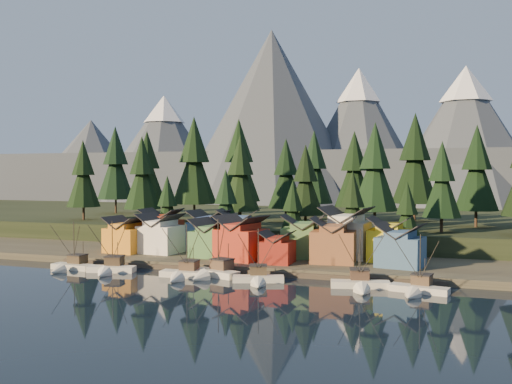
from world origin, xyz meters
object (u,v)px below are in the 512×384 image
(house_front_0, at_px, (126,234))
(boat_2, at_px, (183,267))
(boat_0, at_px, (69,260))
(boat_4, at_px, (258,272))
(boat_5, at_px, (361,277))
(boat_6, at_px, (417,282))
(boat_1, at_px, (110,262))
(boat_3, at_px, (213,264))
(house_back_0, at_px, (161,228))
(house_back_1, at_px, (209,229))
(house_front_1, at_px, (160,232))

(house_front_0, bearing_deg, boat_2, -30.16)
(boat_0, distance_m, house_front_0, 17.74)
(boat_4, xyz_separation_m, boat_5, (18.27, 0.83, 0.07))
(house_front_0, bearing_deg, boat_6, -8.08)
(boat_5, xyz_separation_m, boat_6, (9.40, -0.77, -0.11))
(boat_1, bearing_deg, boat_6, -13.26)
(boat_3, height_order, house_front_0, boat_3)
(house_front_0, bearing_deg, boat_4, -17.69)
(boat_4, relative_size, house_back_0, 1.12)
(boat_5, relative_size, boat_6, 1.05)
(house_back_1, bearing_deg, boat_1, -109.93)
(boat_0, relative_size, house_front_1, 1.17)
(boat_1, bearing_deg, boat_3, -7.05)
(boat_3, height_order, house_back_1, boat_3)
(boat_0, bearing_deg, house_front_1, 63.62)
(boat_4, height_order, house_back_0, house_back_0)
(boat_6, height_order, house_front_0, house_front_0)
(boat_3, xyz_separation_m, house_back_0, (-23.78, 23.48, 4.08))
(boat_5, bearing_deg, house_back_0, 141.59)
(boat_2, relative_size, boat_3, 0.91)
(boat_2, height_order, boat_4, boat_2)
(boat_1, relative_size, house_front_0, 1.27)
(house_back_0, bearing_deg, boat_5, -30.22)
(boat_0, bearing_deg, house_back_1, 56.42)
(house_back_1, bearing_deg, boat_4, -50.73)
(boat_4, distance_m, boat_5, 18.29)
(boat_3, bearing_deg, boat_1, -155.93)
(house_back_1, bearing_deg, boat_6, -28.04)
(boat_1, xyz_separation_m, house_back_1, (9.75, 26.53, 4.25))
(house_back_0, bearing_deg, boat_0, -109.93)
(house_front_0, bearing_deg, boat_5, -9.65)
(house_front_1, bearing_deg, boat_2, -46.60)
(boat_1, relative_size, boat_5, 1.01)
(house_front_0, bearing_deg, house_front_1, 20.04)
(boat_3, xyz_separation_m, house_front_0, (-28.28, 14.80, 3.35))
(boat_0, distance_m, house_front_1, 22.18)
(house_back_0, bearing_deg, house_front_0, -122.00)
(boat_6, relative_size, house_back_1, 1.15)
(house_front_0, height_order, house_back_0, house_back_0)
(boat_0, height_order, house_front_1, house_front_1)
(boat_6, bearing_deg, house_front_1, 173.00)
(boat_0, height_order, boat_3, boat_3)
(house_front_0, bearing_deg, boat_0, -92.16)
(boat_6, bearing_deg, boat_5, -173.54)
(boat_5, bearing_deg, boat_6, -17.45)
(house_front_0, relative_size, house_back_0, 0.94)
(boat_1, height_order, house_back_0, house_back_0)
(boat_1, relative_size, boat_6, 1.06)
(house_front_1, bearing_deg, boat_4, -27.40)
(boat_0, height_order, house_back_0, house_back_0)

